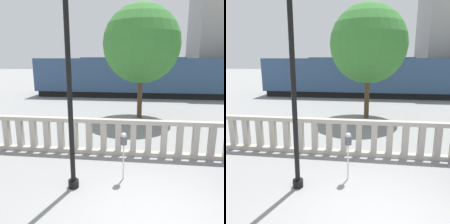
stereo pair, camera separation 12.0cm
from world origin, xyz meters
TOP-DOWN VIEW (x-y plane):
  - balustrade at (-0.00, 3.38)m, footprint 17.64×0.24m
  - lamppost at (-2.03, 1.16)m, footprint 0.38×0.38m
  - parking_meter at (-0.76, 1.71)m, footprint 0.18×0.18m
  - train_near at (0.85, 16.58)m, footprint 20.89×3.17m
  - train_far at (1.33, 25.95)m, footprint 18.36×2.63m
  - tree_left at (-0.30, 8.66)m, footprint 4.23×4.23m

SIDE VIEW (x-z plane):
  - balustrade at x=0.00m, z-range 0.00..1.29m
  - parking_meter at x=-0.76m, z-range 0.43..1.81m
  - train_near at x=0.85m, z-range -0.20..3.86m
  - train_far at x=1.33m, z-range -0.20..4.08m
  - lamppost at x=-2.03m, z-range 0.65..7.07m
  - tree_left at x=-0.30m, z-range 1.00..7.25m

